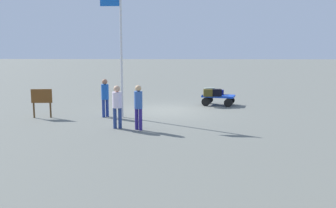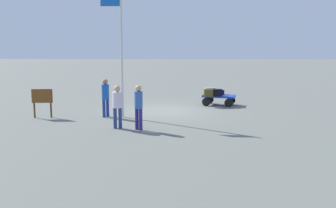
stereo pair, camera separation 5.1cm
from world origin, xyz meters
The scene contains 11 objects.
ground_plane centered at (0.00, 0.00, 0.00)m, with size 120.00×120.00×0.00m, color slate.
luggage_cart centered at (-2.75, -1.75, 0.40)m, with size 1.90×1.46×0.55m.
suitcase_grey centered at (-2.29, -1.86, 0.74)m, with size 0.59×0.41×0.38m.
suitcase_dark centered at (-2.16, -1.25, 0.74)m, with size 0.47×0.30×0.39m.
suitcase_tan centered at (-2.61, -1.37, 0.74)m, with size 0.58×0.39×0.37m.
suitcase_navy centered at (-2.86, -2.03, 0.68)m, with size 0.50×0.36×0.25m.
worker_lead centered at (0.96, 4.41, 1.02)m, with size 0.44×0.44×1.76m.
worker_trailing centered at (2.74, 1.80, 1.02)m, with size 0.47×0.47×1.75m.
worker_supervisor centered at (1.82, 4.18, 1.03)m, with size 0.42×0.42×1.72m.
flagpole centered at (2.04, 1.83, 3.20)m, with size 0.95×0.10×5.52m.
signboard centered at (5.57, 2.05, 0.86)m, with size 0.93×0.15×1.31m.
Camera 2 is at (-0.63, 19.29, 3.39)m, focal length 41.72 mm.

